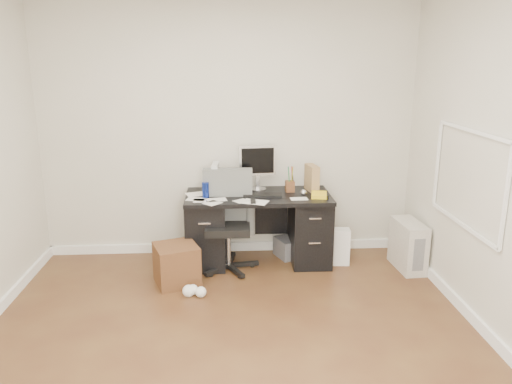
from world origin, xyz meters
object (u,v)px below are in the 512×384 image
office_chair (228,222)px  pc_tower (408,245)px  lcd_monitor (257,168)px  keyboard (263,195)px  desk (258,227)px  wicker_basket (177,264)px

office_chair → pc_tower: size_ratio=2.04×
office_chair → pc_tower: bearing=-1.0°
lcd_monitor → keyboard: bearing=-86.2°
keyboard → pc_tower: keyboard is taller
pc_tower → lcd_monitor: bearing=160.0°
desk → lcd_monitor: bearing=89.0°
desk → wicker_basket: bearing=-150.0°
desk → wicker_basket: 0.97m
keyboard → wicker_basket: 1.11m
wicker_basket → keyboard: bearing=25.7°
pc_tower → wicker_basket: (-2.36, -0.22, -0.06)m
lcd_monitor → wicker_basket: (-0.82, -0.66, -0.80)m
lcd_monitor → pc_tower: size_ratio=0.98×
keyboard → office_chair: (-0.36, -0.11, -0.25)m
desk → office_chair: 0.38m
keyboard → office_chair: bearing=-159.4°
keyboard → office_chair: 0.45m
lcd_monitor → pc_tower: lcd_monitor is taller
desk → keyboard: 0.37m
desk → keyboard: (0.04, -0.06, 0.36)m
pc_tower → office_chair: bearing=173.3°
wicker_basket → desk: bearing=30.0°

